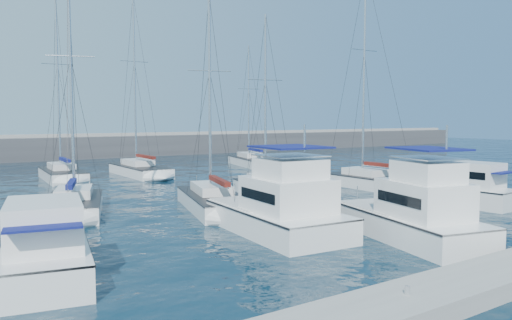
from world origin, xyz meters
TOP-DOWN VIEW (x-y plane):
  - ground at (0.00, 0.00)m, footprint 220.00×220.00m
  - breakwater at (0.00, 52.00)m, footprint 160.00×6.00m
  - dock_cleat_near_port at (-8.00, -11.00)m, footprint 0.16×0.16m
  - motor_yacht_port_outer at (-15.73, -1.65)m, footprint 4.23×7.67m
  - motor_yacht_port_inner at (-4.91, -0.98)m, footprint 4.60×8.53m
  - motor_yacht_stbd_inner at (-0.70, -5.48)m, footprint 5.05×8.65m
  - motor_yacht_stbd_outer at (9.84, -1.38)m, footprint 3.06×6.38m
  - sailboat_mid_a at (-11.91, 9.68)m, footprint 5.20×7.88m
  - sailboat_mid_b at (-4.45, 6.43)m, footprint 5.30×9.12m
  - sailboat_mid_c at (1.30, 8.63)m, footprint 4.73×8.20m
  - sailboat_mid_d at (10.72, 7.93)m, footprint 3.17×7.75m
  - sailboat_back_a at (-8.55, 26.96)m, footprint 3.57×8.50m
  - sailboat_back_b at (-1.38, 26.60)m, footprint 3.21×9.45m
  - sailboat_back_c at (13.33, 28.99)m, footprint 5.04×9.18m

SIDE VIEW (x-z plane):
  - ground at x=0.00m, z-range 0.00..0.00m
  - sailboat_mid_b at x=-4.45m, z-range -6.25..7.26m
  - sailboat_mid_c at x=1.30m, z-range -6.11..7.13m
  - sailboat_back_c at x=13.33m, z-range -6.74..7.77m
  - sailboat_mid_a at x=-11.91m, z-range -6.80..7.87m
  - sailboat_back_b at x=-1.38m, z-range -8.42..9.51m
  - sailboat_back_a at x=-8.55m, z-range -7.86..8.96m
  - sailboat_mid_d at x=10.72m, z-range -8.32..9.45m
  - dock_cleat_near_port at x=-8.00m, z-range 0.60..0.85m
  - motor_yacht_stbd_outer at x=9.84m, z-range -0.66..2.54m
  - motor_yacht_port_outer at x=-15.73m, z-range -0.66..2.54m
  - breakwater at x=0.00m, z-range -1.17..3.28m
  - motor_yacht_port_inner at x=-4.91m, z-range -1.21..3.48m
  - motor_yacht_stbd_inner at x=-0.70m, z-range -1.21..3.48m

